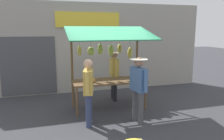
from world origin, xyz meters
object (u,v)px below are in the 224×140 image
at_px(vendor_with_sunhat, 114,71).
at_px(shopper_in_grey_tee, 138,84).
at_px(market_stall, 109,58).
at_px(shopper_in_striped_shirt, 88,87).

xyz_separation_m(vendor_with_sunhat, shopper_in_grey_tee, (-0.04, 1.99, 0.02)).
relative_size(market_stall, shopper_in_striped_shirt, 1.48).
relative_size(vendor_with_sunhat, shopper_in_striped_shirt, 0.99).
relative_size(market_stall, vendor_with_sunhat, 1.49).
bearing_deg(shopper_in_grey_tee, vendor_with_sunhat, -8.88).
bearing_deg(vendor_with_sunhat, shopper_in_striped_shirt, -30.66).
bearing_deg(vendor_with_sunhat, shopper_in_grey_tee, 4.55).
bearing_deg(shopper_in_striped_shirt, shopper_in_grey_tee, -84.10).
bearing_deg(shopper_in_striped_shirt, vendor_with_sunhat, -19.51).
bearing_deg(market_stall, shopper_in_grey_tee, 107.43).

